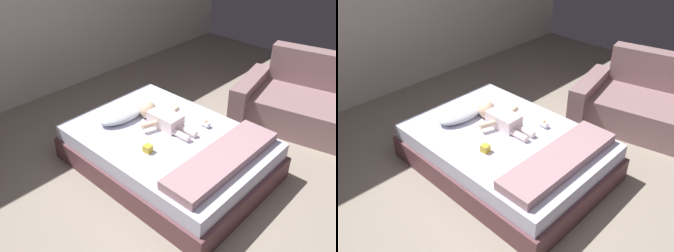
% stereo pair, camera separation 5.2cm
% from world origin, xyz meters
% --- Properties ---
extents(ground_plane, '(8.00, 8.00, 0.00)m').
position_xyz_m(ground_plane, '(0.00, 0.00, 0.00)').
color(ground_plane, gray).
extents(bed, '(1.38, 1.96, 0.40)m').
position_xyz_m(bed, '(0.30, 0.62, 0.20)').
color(bed, brown).
rests_on(bed, ground_plane).
extents(pillow, '(0.56, 0.30, 0.11)m').
position_xyz_m(pillow, '(0.19, 1.19, 0.46)').
color(pillow, silver).
rests_on(pillow, bed).
extents(baby, '(0.52, 0.69, 0.18)m').
position_xyz_m(baby, '(0.39, 0.80, 0.47)').
color(baby, white).
rests_on(baby, bed).
extents(toothbrush, '(0.07, 0.16, 0.02)m').
position_xyz_m(toothbrush, '(0.60, 0.94, 0.41)').
color(toothbrush, '#2787EA').
rests_on(toothbrush, bed).
extents(couch, '(1.32, 2.02, 0.83)m').
position_xyz_m(couch, '(2.07, -0.17, 0.27)').
color(couch, gray).
rests_on(couch, ground_plane).
extents(blanket, '(1.24, 0.36, 0.09)m').
position_xyz_m(blanket, '(0.30, -0.02, 0.44)').
color(blanket, '#AC828B').
rests_on(blanket, bed).
extents(toy_block, '(0.08, 0.08, 0.07)m').
position_xyz_m(toy_block, '(-0.03, 0.57, 0.43)').
color(toy_block, gold).
rests_on(toy_block, bed).
extents(baby_bottle, '(0.06, 0.10, 0.08)m').
position_xyz_m(baby_bottle, '(0.66, 0.45, 0.43)').
color(baby_bottle, white).
rests_on(baby_bottle, bed).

